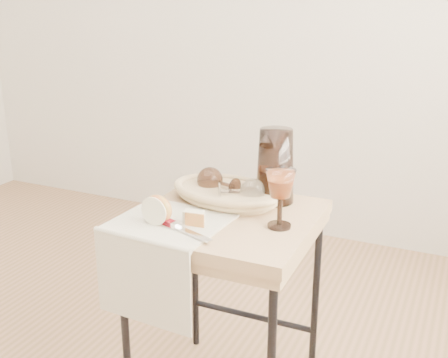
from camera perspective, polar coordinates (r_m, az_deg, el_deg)
The scene contains 10 objects.
side_table at distance 1.79m, azimuth 0.28°, elevation -13.62°, with size 0.52×0.52×0.66m, color brown, non-canonical shape.
tea_towel at distance 1.59m, azimuth -5.70°, elevation -4.48°, with size 0.31×0.28×0.01m, color silver.
bread_basket at distance 1.74m, azimuth 0.29°, elevation -1.64°, with size 0.33×0.23×0.05m, color olive, non-canonical shape.
goblet_lying_a at distance 1.75m, azimuth -0.39°, elevation -0.41°, with size 0.14×0.09×0.09m, color brown, non-canonical shape.
goblet_lying_b at distance 1.69m, azimuth 1.52°, elevation -1.25°, with size 0.12×0.08×0.08m, color white, non-canonical shape.
pitcher at distance 1.72m, azimuth 5.37°, elevation 1.37°, with size 0.16×0.24×0.28m, color black, non-canonical shape.
wine_goblet at distance 1.53m, azimuth 5.87°, elevation -2.03°, with size 0.08×0.08×0.17m, color white, non-canonical shape.
apple_half at distance 1.57m, azimuth -6.87°, elevation -3.11°, with size 0.09×0.05×0.08m, color #BB3824.
apple_wedge at distance 1.56m, azimuth -3.17°, elevation -4.00°, with size 0.06×0.03×0.04m, color #F2E9C3.
table_knife at distance 1.53m, azimuth -4.81°, elevation -4.91°, with size 0.23×0.02×0.02m, color silver, non-canonical shape.
Camera 1 is at (1.24, -1.03, 1.28)m, focal length 43.88 mm.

